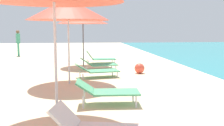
{
  "coord_description": "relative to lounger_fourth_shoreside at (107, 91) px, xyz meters",
  "views": [
    {
      "loc": [
        -0.43,
        7.01,
        1.73
      ],
      "look_at": [
        0.2,
        12.79,
        0.98
      ],
      "focal_mm": 42.9,
      "sensor_mm": 36.0,
      "label": 1
    }
  ],
  "objects": [
    {
      "name": "lounger_fifth_shoreside",
      "position": [
        -0.05,
        3.47,
        -0.06
      ],
      "size": [
        1.61,
        0.94,
        0.5
      ],
      "rotation": [
        0.0,
        0.0,
        0.19
      ],
      "color": "#4CA572",
      "rests_on": "ground"
    },
    {
      "name": "umbrella_farthest",
      "position": [
        -0.51,
        6.41,
        1.86
      ],
      "size": [
        2.3,
        2.3,
        2.47
      ],
      "color": "#4C4C51",
      "rests_on": "ground"
    },
    {
      "name": "lounger_fourth_shoreside",
      "position": [
        0.0,
        0.0,
        0.0
      ],
      "size": [
        1.47,
        0.71,
        0.57
      ],
      "rotation": [
        0.0,
        0.0,
        -0.06
      ],
      "color": "#4CA572",
      "rests_on": "ground"
    },
    {
      "name": "umbrella_fifth",
      "position": [
        -0.97,
        2.49,
        1.99
      ],
      "size": [
        2.54,
        2.54,
        2.7
      ],
      "color": "silver",
      "rests_on": "ground"
    },
    {
      "name": "person_walking_near",
      "position": [
        -4.58,
        11.5,
        0.67
      ],
      "size": [
        0.33,
        0.41,
        1.64
      ],
      "rotation": [
        0.0,
        0.0,
        0.33
      ],
      "color": "#3F9972",
      "rests_on": "ground"
    },
    {
      "name": "beach_ball",
      "position": [
        1.65,
        4.16,
        -0.13
      ],
      "size": [
        0.39,
        0.39,
        0.39
      ],
      "primitive_type": "sphere",
      "color": "#E54C38",
      "rests_on": "ground"
    },
    {
      "name": "lounger_farthest_inland",
      "position": [
        0.12,
        5.28,
        -0.07
      ],
      "size": [
        1.63,
        0.97,
        0.51
      ],
      "rotation": [
        0.0,
        0.0,
        0.19
      ],
      "color": "#4CA572",
      "rests_on": "ground"
    },
    {
      "name": "lounger_farthest_shoreside",
      "position": [
        0.31,
        7.45,
        -0.06
      ],
      "size": [
        1.51,
        0.79,
        0.64
      ],
      "rotation": [
        0.0,
        0.0,
        0.07
      ],
      "color": "#4CA572",
      "rests_on": "ground"
    }
  ]
}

